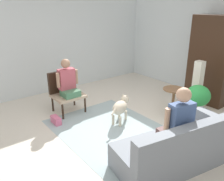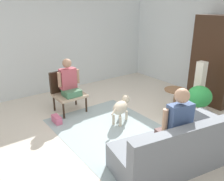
# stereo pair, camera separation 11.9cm
# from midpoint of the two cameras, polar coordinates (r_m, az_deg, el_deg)

# --- Properties ---
(ground_plane) EXTENTS (7.32, 7.32, 0.00)m
(ground_plane) POSITION_cam_midpoint_polar(r_m,az_deg,el_deg) (4.79, 3.74, -9.67)
(ground_plane) COLOR beige
(back_wall) EXTENTS (6.59, 0.12, 2.62)m
(back_wall) POSITION_cam_midpoint_polar(r_m,az_deg,el_deg) (6.70, 25.20, 9.17)
(back_wall) COLOR silver
(back_wall) RESTS_ON ground
(left_wall) EXTENTS (0.12, 6.70, 2.62)m
(left_wall) POSITION_cam_midpoint_polar(r_m,az_deg,el_deg) (6.98, -10.59, 11.13)
(left_wall) COLOR silver
(left_wall) RESTS_ON ground
(area_rug) EXTENTS (2.96, 1.93, 0.01)m
(area_rug) POSITION_cam_midpoint_polar(r_m,az_deg,el_deg) (4.63, 2.36, -10.78)
(area_rug) COLOR #9EB2B7
(area_rug) RESTS_ON ground
(couch) EXTENTS (1.16, 2.05, 0.83)m
(couch) POSITION_cam_midpoint_polar(r_m,az_deg,el_deg) (3.86, 16.47, -13.63)
(couch) COLOR slate
(couch) RESTS_ON ground
(armchair) EXTENTS (0.62, 0.68, 0.94)m
(armchair) POSITION_cam_midpoint_polar(r_m,az_deg,el_deg) (5.57, -10.44, 0.46)
(armchair) COLOR black
(armchair) RESTS_ON ground
(person_on_couch) EXTENTS (0.48, 0.53, 0.89)m
(person_on_couch) POSITION_cam_midpoint_polar(r_m,az_deg,el_deg) (3.62, 16.56, -7.15)
(person_on_couch) COLOR brown
(person_on_armchair) EXTENTS (0.41, 0.53, 0.83)m
(person_on_armchair) POSITION_cam_midpoint_polar(r_m,az_deg,el_deg) (5.36, -9.86, 2.43)
(person_on_armchair) COLOR #427352
(round_end_table) EXTENTS (0.50, 0.50, 0.61)m
(round_end_table) POSITION_cam_midpoint_polar(r_m,az_deg,el_deg) (5.48, 15.70, -1.93)
(round_end_table) COLOR brown
(round_end_table) RESTS_ON ground
(dog) EXTENTS (0.45, 0.71, 0.54)m
(dog) POSITION_cam_midpoint_polar(r_m,az_deg,el_deg) (4.98, 2.91, -4.05)
(dog) COLOR beige
(dog) RESTS_ON ground
(potted_plant) EXTENTS (0.50, 0.50, 0.83)m
(potted_plant) POSITION_cam_midpoint_polar(r_m,az_deg,el_deg) (5.19, 21.10, -2.26)
(potted_plant) COLOR beige
(potted_plant) RESTS_ON ground
(column_lamp) EXTENTS (0.20, 0.20, 1.21)m
(column_lamp) POSITION_cam_midpoint_polar(r_m,az_deg,el_deg) (5.71, 21.06, 0.61)
(column_lamp) COLOR #4C4742
(column_lamp) RESTS_ON ground
(armoire_cabinet) EXTENTS (1.01, 0.56, 2.16)m
(armoire_cabinet) POSITION_cam_midpoint_polar(r_m,az_deg,el_deg) (6.31, 24.31, 6.57)
(armoire_cabinet) COLOR #382316
(armoire_cabinet) RESTS_ON ground
(handbag) EXTENTS (0.29, 0.13, 0.16)m
(handbag) POSITION_cam_midpoint_polar(r_m,az_deg,el_deg) (5.15, -12.71, -6.93)
(handbag) COLOR #D8668C
(handbag) RESTS_ON ground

